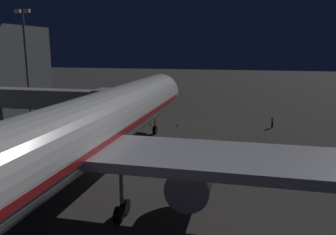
{
  "coord_description": "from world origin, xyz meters",
  "views": [
    {
      "loc": [
        -12.75,
        32.37,
        12.41
      ],
      "look_at": [
        -3.0,
        -9.56,
        3.5
      ],
      "focal_mm": 36.47,
      "sensor_mm": 36.0,
      "label": 1
    }
  ],
  "objects_px": {
    "apron_floodlight_mast": "(26,56)",
    "traffic_cone_nose_port": "(177,125)",
    "ground_crew_marshaller_fwd": "(272,121)",
    "jet_bridge": "(57,99)",
    "traffic_cone_nose_starboard": "(151,123)",
    "airliner_at_gate": "(80,135)"
  },
  "relations": [
    {
      "from": "jet_bridge",
      "to": "apron_floodlight_mast",
      "type": "distance_m",
      "value": 20.66
    },
    {
      "from": "apron_floodlight_mast",
      "to": "traffic_cone_nose_port",
      "type": "height_order",
      "value": "apron_floodlight_mast"
    },
    {
      "from": "apron_floodlight_mast",
      "to": "ground_crew_marshaller_fwd",
      "type": "height_order",
      "value": "apron_floodlight_mast"
    },
    {
      "from": "apron_floodlight_mast",
      "to": "ground_crew_marshaller_fwd",
      "type": "relative_size",
      "value": 10.03
    },
    {
      "from": "apron_floodlight_mast",
      "to": "traffic_cone_nose_starboard",
      "type": "relative_size",
      "value": 34.15
    },
    {
      "from": "airliner_at_gate",
      "to": "traffic_cone_nose_port",
      "type": "height_order",
      "value": "airliner_at_gate"
    },
    {
      "from": "airliner_at_gate",
      "to": "jet_bridge",
      "type": "xyz_separation_m",
      "value": [
        11.35,
        -15.72,
        0.14
      ]
    },
    {
      "from": "apron_floodlight_mast",
      "to": "traffic_cone_nose_starboard",
      "type": "height_order",
      "value": "apron_floodlight_mast"
    },
    {
      "from": "apron_floodlight_mast",
      "to": "ground_crew_marshaller_fwd",
      "type": "xyz_separation_m",
      "value": [
        -42.37,
        -0.69,
        -9.81
      ]
    },
    {
      "from": "apron_floodlight_mast",
      "to": "ground_crew_marshaller_fwd",
      "type": "bearing_deg",
      "value": -179.07
    },
    {
      "from": "jet_bridge",
      "to": "airliner_at_gate",
      "type": "bearing_deg",
      "value": 125.83
    },
    {
      "from": "jet_bridge",
      "to": "traffic_cone_nose_port",
      "type": "height_order",
      "value": "jet_bridge"
    },
    {
      "from": "traffic_cone_nose_starboard",
      "to": "apron_floodlight_mast",
      "type": "bearing_deg",
      "value": -4.46
    },
    {
      "from": "apron_floodlight_mast",
      "to": "ground_crew_marshaller_fwd",
      "type": "distance_m",
      "value": 43.5
    },
    {
      "from": "apron_floodlight_mast",
      "to": "traffic_cone_nose_starboard",
      "type": "bearing_deg",
      "value": 175.54
    },
    {
      "from": "ground_crew_marshaller_fwd",
      "to": "traffic_cone_nose_starboard",
      "type": "bearing_deg",
      "value": 7.48
    },
    {
      "from": "jet_bridge",
      "to": "ground_crew_marshaller_fwd",
      "type": "distance_m",
      "value": 32.23
    },
    {
      "from": "airliner_at_gate",
      "to": "apron_floodlight_mast",
      "type": "bearing_deg",
      "value": -49.52
    },
    {
      "from": "jet_bridge",
      "to": "traffic_cone_nose_port",
      "type": "relative_size",
      "value": 38.23
    },
    {
      "from": "apron_floodlight_mast",
      "to": "traffic_cone_nose_port",
      "type": "distance_m",
      "value": 29.7
    },
    {
      "from": "ground_crew_marshaller_fwd",
      "to": "apron_floodlight_mast",
      "type": "bearing_deg",
      "value": 0.93
    },
    {
      "from": "ground_crew_marshaller_fwd",
      "to": "traffic_cone_nose_starboard",
      "type": "height_order",
      "value": "ground_crew_marshaller_fwd"
    }
  ]
}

